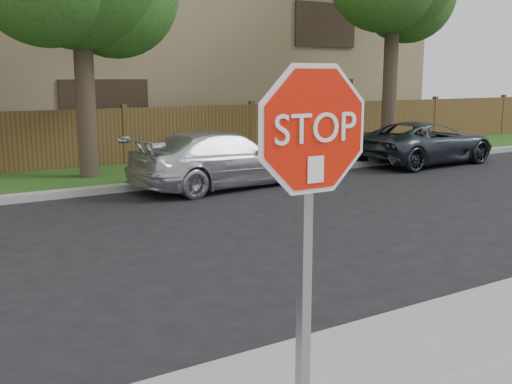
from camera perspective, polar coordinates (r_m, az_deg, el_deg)
stop_sign at (r=3.38m, az=5.21°, el=0.57°), size 1.01×0.13×2.55m
sedan_right at (r=13.31m, az=-3.18°, el=3.13°), size 4.48×2.23×1.25m
sedan_far_right at (r=17.55m, az=15.87°, el=4.54°), size 4.38×2.19×1.19m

